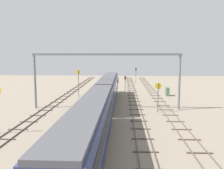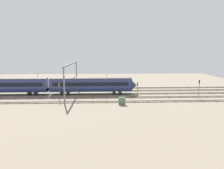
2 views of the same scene
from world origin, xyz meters
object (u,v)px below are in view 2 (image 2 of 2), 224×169
overhead_gantry (71,70)px  speed_sign_far_trackside (107,79)px  speed_sign_mid_trackside (59,89)px  signal_light_trackside_departure (199,87)px  relay_cabinet (122,101)px  train (51,86)px  signal_light_trackside_approach (137,87)px  speed_sign_near_foreground (37,78)px

overhead_gantry → speed_sign_far_trackside: size_ratio=4.21×
overhead_gantry → speed_sign_mid_trackside: (-1.99, -8.33, -4.11)m
signal_light_trackside_departure → relay_cabinet: signal_light_trackside_departure is taller
train → speed_sign_far_trackside: speed_sign_far_trackside is taller
speed_sign_far_trackside → signal_light_trackside_approach: bearing=-49.6°
overhead_gantry → relay_cabinet: overhead_gantry is taller
signal_light_trackside_approach → signal_light_trackside_departure: 16.65m
speed_sign_mid_trackside → relay_cabinet: speed_sign_mid_trackside is taller
train → overhead_gantry: (6.06, 0.04, 4.59)m
speed_sign_mid_trackside → train: bearing=116.1°
relay_cabinet → speed_sign_mid_trackside: bearing=164.8°
signal_light_trackside_departure → relay_cabinet: bearing=-164.7°
overhead_gantry → signal_light_trackside_departure: (35.33, -6.72, -3.95)m
signal_light_trackside_approach → speed_sign_far_trackside: bearing=130.4°
speed_sign_far_trackside → signal_light_trackside_departure: (24.73, -13.37, -0.43)m
overhead_gantry → speed_sign_far_trackside: (10.60, 6.64, -3.52)m
speed_sign_near_foreground → signal_light_trackside_approach: size_ratio=1.40×
train → speed_sign_near_foreground: (-7.31, 11.54, 0.98)m
signal_light_trackside_approach → relay_cabinet: (-5.27, -9.33, -1.67)m
overhead_gantry → signal_light_trackside_departure: 36.18m
train → overhead_gantry: 7.60m
speed_sign_near_foreground → speed_sign_mid_trackside: bearing=-60.1°
signal_light_trackside_approach → speed_sign_near_foreground: bearing=155.5°
train → overhead_gantry: bearing=0.4°
signal_light_trackside_departure → speed_sign_far_trackside: bearing=151.6°
train → signal_light_trackside_departure: (41.39, -6.68, 0.64)m
speed_sign_mid_trackside → signal_light_trackside_approach: (21.05, 5.05, -0.53)m
train → signal_light_trackside_departure: size_ratio=9.92×
speed_sign_far_trackside → relay_cabinet: bearing=-80.6°
overhead_gantry → signal_light_trackside_approach: overhead_gantry is taller
speed_sign_mid_trackside → signal_light_trackside_approach: size_ratio=1.19×
train → signal_light_trackside_approach: size_ratio=12.82×
speed_sign_near_foreground → speed_sign_mid_trackside: 22.86m
speed_sign_far_trackside → relay_cabinet: size_ratio=3.14×
speed_sign_mid_trackside → signal_light_trackside_approach: speed_sign_mid_trackside is taller
train → relay_cabinet: train is taller
speed_sign_mid_trackside → speed_sign_far_trackside: (12.59, 14.97, 0.59)m
train → signal_light_trackside_departure: bearing=-9.2°
overhead_gantry → signal_light_trackside_departure: size_ratio=4.86×
speed_sign_mid_trackside → signal_light_trackside_departure: (37.32, 1.61, 0.16)m
overhead_gantry → relay_cabinet: (13.79, -12.61, -6.31)m
train → speed_sign_far_trackside: size_ratio=8.60×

